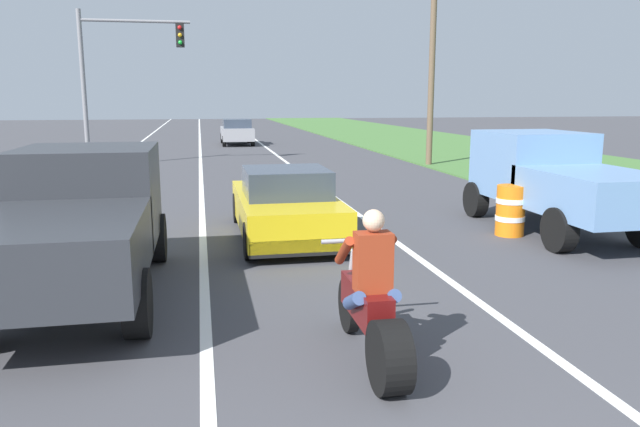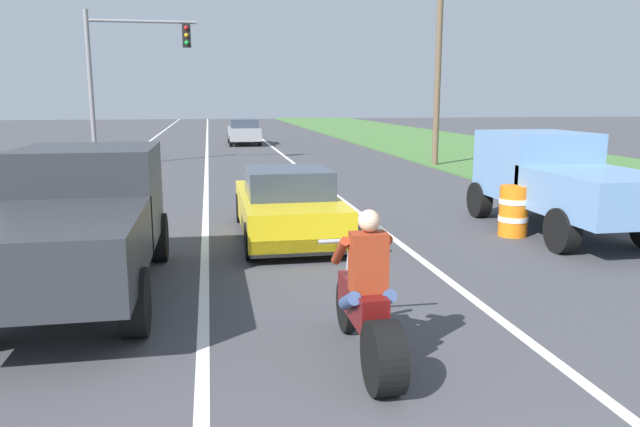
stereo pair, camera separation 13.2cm
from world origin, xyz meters
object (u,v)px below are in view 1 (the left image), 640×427
pickup_truck_left_lane_dark_grey (79,218)px  construction_barrel_nearest (510,210)px  distant_car_far_ahead (237,131)px  sports_car_yellow (285,206)px  pickup_truck_right_shoulder_light_blue (555,177)px  traffic_light_mast_near (116,64)px  motorcycle_with_rider (372,310)px

pickup_truck_left_lane_dark_grey → construction_barrel_nearest: pickup_truck_left_lane_dark_grey is taller
distant_car_far_ahead → sports_car_yellow: bearing=-91.3°
sports_car_yellow → pickup_truck_right_shoulder_light_blue: size_ratio=0.90×
sports_car_yellow → traffic_light_mast_near: traffic_light_mast_near is taller
motorcycle_with_rider → traffic_light_mast_near: size_ratio=0.37×
pickup_truck_right_shoulder_light_blue → distant_car_far_ahead: bearing=101.1°
distant_car_far_ahead → traffic_light_mast_near: bearing=-115.7°
traffic_light_mast_near → distant_car_far_ahead: 12.40m
pickup_truck_right_shoulder_light_blue → traffic_light_mast_near: bearing=125.6°
motorcycle_with_rider → construction_barrel_nearest: motorcycle_with_rider is taller
construction_barrel_nearest → pickup_truck_right_shoulder_light_blue: bearing=11.3°
pickup_truck_left_lane_dark_grey → distant_car_far_ahead: size_ratio=1.20×
pickup_truck_right_shoulder_light_blue → distant_car_far_ahead: size_ratio=1.20×
sports_car_yellow → distant_car_far_ahead: 24.47m
sports_car_yellow → distant_car_far_ahead: (0.55, 24.46, 0.14)m
motorcycle_with_rider → distant_car_far_ahead: 30.40m
motorcycle_with_rider → pickup_truck_right_shoulder_light_blue: pickup_truck_right_shoulder_light_blue is taller
pickup_truck_right_shoulder_light_blue → traffic_light_mast_near: (-10.11, 14.13, 2.86)m
pickup_truck_left_lane_dark_grey → pickup_truck_right_shoulder_light_blue: same height
sports_car_yellow → distant_car_far_ahead: size_ratio=1.08×
pickup_truck_left_lane_dark_grey → traffic_light_mast_near: traffic_light_mast_near is taller
pickup_truck_left_lane_dark_grey → construction_barrel_nearest: 8.01m
sports_car_yellow → construction_barrel_nearest: 4.45m
pickup_truck_left_lane_dark_grey → construction_barrel_nearest: (7.61, 2.40, -0.60)m
pickup_truck_left_lane_dark_grey → construction_barrel_nearest: bearing=17.5°
sports_car_yellow → traffic_light_mast_near: bearing=108.8°
traffic_light_mast_near → distant_car_far_ahead: size_ratio=1.50×
pickup_truck_right_shoulder_light_blue → construction_barrel_nearest: size_ratio=4.80×
pickup_truck_left_lane_dark_grey → distant_car_far_ahead: 27.80m
sports_car_yellow → construction_barrel_nearest: bearing=-8.7°
sports_car_yellow → pickup_truck_right_shoulder_light_blue: 5.49m
motorcycle_with_rider → pickup_truck_right_shoulder_light_blue: (5.40, 5.46, 0.51)m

